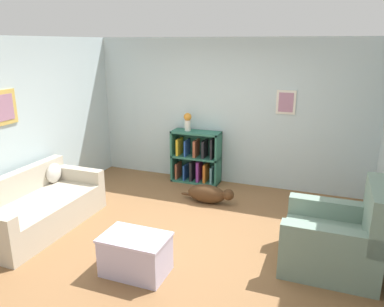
# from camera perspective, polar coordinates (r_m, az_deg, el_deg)

# --- Properties ---
(ground_plane) EXTENTS (14.00, 14.00, 0.00)m
(ground_plane) POSITION_cam_1_polar(r_m,az_deg,el_deg) (5.18, -1.61, -12.42)
(ground_plane) COLOR brown
(wall_back) EXTENTS (5.60, 0.13, 2.60)m
(wall_back) POSITION_cam_1_polar(r_m,az_deg,el_deg) (6.77, 5.61, 6.22)
(wall_back) COLOR silver
(wall_back) RESTS_ON ground_plane
(wall_left) EXTENTS (0.13, 5.00, 2.60)m
(wall_left) POSITION_cam_1_polar(r_m,az_deg,el_deg) (6.11, -24.50, 3.68)
(wall_left) COLOR silver
(wall_left) RESTS_ON ground_plane
(couch) EXTENTS (0.92, 1.89, 0.79)m
(couch) POSITION_cam_1_polar(r_m,az_deg,el_deg) (5.72, -22.76, -7.72)
(couch) COLOR #B7AD99
(couch) RESTS_ON ground_plane
(bookshelf) EXTENTS (0.89, 0.35, 0.96)m
(bookshelf) POSITION_cam_1_polar(r_m,az_deg,el_deg) (6.92, 0.72, -0.73)
(bookshelf) COLOR #2D6B56
(bookshelf) RESTS_ON ground_plane
(recliner_chair) EXTENTS (1.04, 0.96, 1.05)m
(recliner_chair) POSITION_cam_1_polar(r_m,az_deg,el_deg) (4.68, 21.17, -12.10)
(recliner_chair) COLOR gray
(recliner_chair) RESTS_ON ground_plane
(coffee_table) EXTENTS (0.74, 0.49, 0.46)m
(coffee_table) POSITION_cam_1_polar(r_m,az_deg,el_deg) (4.37, -8.60, -14.82)
(coffee_table) COLOR #BCB2D1
(coffee_table) RESTS_ON ground_plane
(dog) EXTENTS (0.92, 0.27, 0.30)m
(dog) POSITION_cam_1_polar(r_m,az_deg,el_deg) (6.10, 2.56, -6.15)
(dog) COLOR #472D19
(dog) RESTS_ON ground_plane
(vase) EXTENTS (0.14, 0.14, 0.33)m
(vase) POSITION_cam_1_polar(r_m,az_deg,el_deg) (6.78, -0.67, 5.01)
(vase) COLOR silver
(vase) RESTS_ON bookshelf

